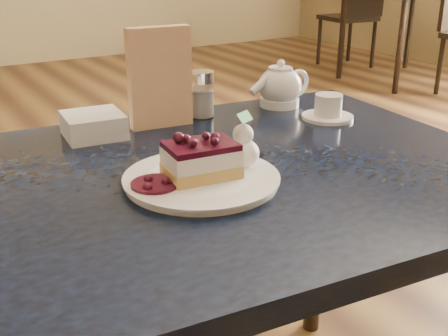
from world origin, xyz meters
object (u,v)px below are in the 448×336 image
main_table (191,213)px  dessert_plate (201,180)px  bg_table_far_right (401,71)px  cheesecake_slice (201,160)px  tea_set (289,92)px

main_table → dessert_plate: dessert_plate is taller
dessert_plate → bg_table_far_right: bearing=36.7°
dessert_plate → cheesecake_slice: cheesecake_slice is taller
cheesecake_slice → bg_table_far_right: cheesecake_slice is taller
dessert_plate → tea_set: bearing=35.4°
cheesecake_slice → tea_set: tea_set is taller
cheesecake_slice → bg_table_far_right: size_ratio=0.07×
tea_set → bg_table_far_right: (3.01, 2.25, -0.69)m
tea_set → bg_table_far_right: 3.82m
dessert_plate → cheesecake_slice: 0.03m
dessert_plate → cheesecake_slice: bearing=0.0°
cheesecake_slice → tea_set: 0.49m
main_table → bg_table_far_right: 4.25m
main_table → cheesecake_slice: bearing=-90.0°
main_table → tea_set: bearing=36.6°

